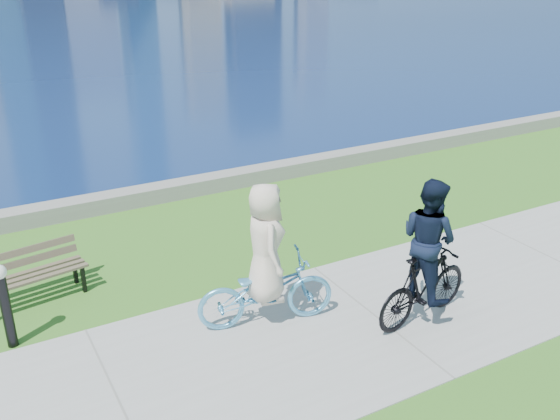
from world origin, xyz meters
The scene contains 7 objects.
ground centered at (0.00, 0.00, 0.00)m, with size 320.00×320.00×0.00m, color #2E631A.
concrete_path centered at (0.00, 0.00, 0.01)m, with size 80.00×3.50×0.02m, color gray.
seawall centered at (0.00, 6.20, 0.17)m, with size 90.00×0.50×0.35m, color slate.
park_bench centered at (-4.49, 3.07, 0.52)m, with size 1.71×0.82×0.85m.
bollard_lamp centered at (-4.99, 1.89, 0.74)m, with size 0.21×0.21×1.29m.
cyclist_woman centered at (-1.55, 0.64, 0.85)m, with size 1.18×2.18×2.23m.
cyclist_man centered at (0.56, -0.42, 0.97)m, with size 0.81×1.93×2.27m.
Camera 1 is at (-5.26, -6.48, 5.28)m, focal length 40.00 mm.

